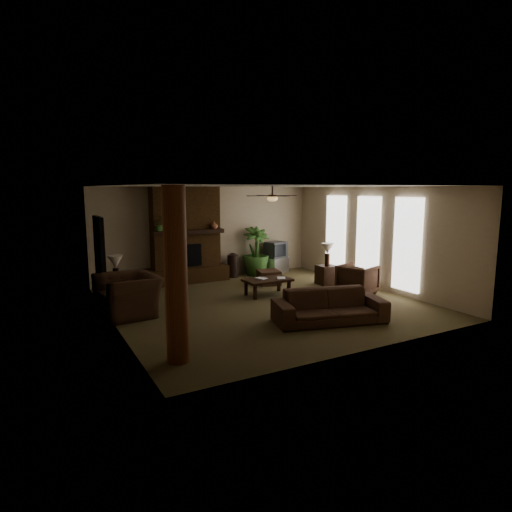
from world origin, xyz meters
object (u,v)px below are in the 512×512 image
coffee_table (267,281)px  lamp_left (115,264)px  log_column (176,276)px  floor_plant (256,262)px  side_table_right (327,275)px  ottoman (269,277)px  floor_vase (233,263)px  side_table_left (117,294)px  lamp_right (327,250)px  armchair_right (358,278)px  armchair_left (128,288)px  tv_stand (276,265)px  sofa (330,301)px

coffee_table → lamp_left: size_ratio=1.85×
log_column → floor_plant: bearing=51.2°
floor_plant → side_table_right: bearing=-62.4°
floor_plant → log_column: bearing=-128.8°
ottoman → side_table_right: 1.67m
coffee_table → floor_vase: size_ratio=1.56×
side_table_left → lamp_left: (0.00, -0.04, 0.73)m
floor_vase → side_table_left: bearing=-157.1°
coffee_table → lamp_right: 2.24m
armchair_right → coffee_table: (-2.10, 1.07, -0.07)m
floor_plant → lamp_right: bearing=-62.7°
armchair_left → side_table_right: size_ratio=2.46×
floor_plant → side_table_right: floor_plant is taller
tv_stand → floor_plant: (-0.77, -0.05, 0.18)m
armchair_right → floor_plant: (-1.09, 3.53, -0.01)m
floor_plant → side_table_left: size_ratio=2.79×
side_table_left → armchair_left: bearing=-85.8°
log_column → armchair_right: 5.94m
coffee_table → tv_stand: bearing=54.8°
log_column → ottoman: 5.96m
coffee_table → tv_stand: 3.07m
armchair_left → side_table_left: size_ratio=2.46×
tv_stand → floor_vase: bearing=155.2°
side_table_left → ottoman: bearing=2.9°
lamp_right → side_table_right: bearing=76.9°
floor_vase → lamp_right: size_ratio=1.18×
coffee_table → lamp_right: lamp_right is taller
tv_stand → side_table_right: bearing=-105.4°
log_column → floor_plant: size_ratio=1.82×
armchair_right → tv_stand: bearing=-13.0°
side_table_left → tv_stand: bearing=16.7°
floor_plant → tv_stand: bearing=3.6°
lamp_left → lamp_right: same height
lamp_left → side_table_left: bearing=90.0°
armchair_right → floor_vase: armchair_right is taller
armchair_right → tv_stand: armchair_right is taller
lamp_left → side_table_right: lamp_left is taller
side_table_left → side_table_right: size_ratio=1.00×
sofa → lamp_right: 3.60m
lamp_left → side_table_right: size_ratio=1.18×
ottoman → side_table_left: 4.31m
armchair_left → floor_plant: armchair_left is taller
floor_plant → lamp_left: bearing=-160.8°
armchair_left → side_table_right: 5.71m
ottoman → floor_plant: 1.41m
armchair_right → tv_stand: size_ratio=1.03×
floor_plant → lamp_left: 4.93m
log_column → sofa: bearing=7.9°
tv_stand → floor_plant: 0.79m
floor_plant → floor_vase: bearing=176.5°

